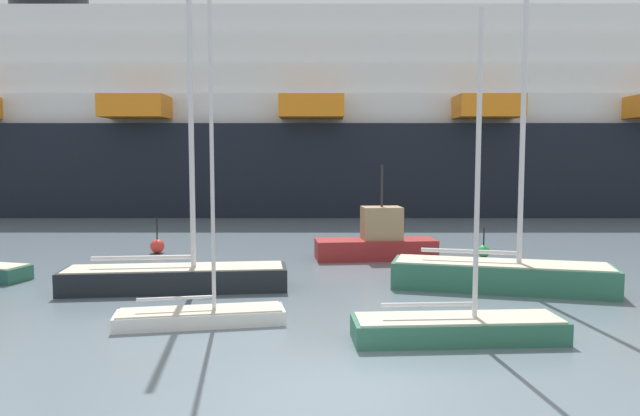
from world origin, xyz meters
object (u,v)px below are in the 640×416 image
(sailboat_0, at_px, (201,310))
(sailboat_7, at_px, (501,272))
(cruise_ship, at_px, (311,126))
(fishing_boat_0, at_px, (377,241))
(channel_buoy_0, at_px, (484,251))
(channel_buoy_1, at_px, (157,246))
(sailboat_5, at_px, (176,272))
(sailboat_4, at_px, (458,324))

(sailboat_0, height_order, sailboat_7, sailboat_7)
(sailboat_0, distance_m, cruise_ship, 35.86)
(sailboat_7, height_order, fishing_boat_0, sailboat_7)
(fishing_boat_0, relative_size, channel_buoy_0, 3.98)
(sailboat_0, xyz_separation_m, channel_buoy_1, (-4.03, 11.40, -0.05))
(sailboat_0, distance_m, sailboat_5, 4.22)
(channel_buoy_1, bearing_deg, sailboat_0, -70.52)
(fishing_boat_0, xyz_separation_m, channel_buoy_0, (4.61, 0.26, -0.46))
(channel_buoy_0, bearing_deg, cruise_ship, 106.21)
(sailboat_4, relative_size, channel_buoy_0, 5.87)
(sailboat_4, xyz_separation_m, sailboat_5, (-7.76, 5.39, 0.22))
(fishing_boat_0, bearing_deg, sailboat_5, -145.42)
(sailboat_0, bearing_deg, sailboat_4, -22.49)
(sailboat_5, bearing_deg, sailboat_4, -39.93)
(sailboat_7, relative_size, cruise_ship, 0.09)
(channel_buoy_1, bearing_deg, fishing_boat_0, -9.68)
(fishing_boat_0, height_order, channel_buoy_0, fishing_boat_0)
(fishing_boat_0, bearing_deg, cruise_ship, 91.54)
(sailboat_0, height_order, cruise_ship, cruise_ship)
(sailboat_4, distance_m, sailboat_5, 9.45)
(sailboat_0, relative_size, sailboat_5, 0.67)
(sailboat_5, distance_m, cruise_ship, 32.14)
(sailboat_7, bearing_deg, channel_buoy_1, 164.88)
(sailboat_4, distance_m, channel_buoy_1, 16.47)
(fishing_boat_0, distance_m, channel_buoy_1, 9.83)
(sailboat_4, xyz_separation_m, channel_buoy_1, (-10.28, 12.86, -0.06))
(sailboat_4, relative_size, sailboat_7, 0.72)
(sailboat_0, distance_m, channel_buoy_1, 12.10)
(sailboat_7, height_order, cruise_ship, cruise_ship)
(sailboat_0, distance_m, sailboat_7, 9.76)
(sailboat_7, xyz_separation_m, channel_buoy_0, (1.28, 6.19, -0.30))
(sailboat_0, relative_size, sailboat_7, 0.78)
(sailboat_5, height_order, channel_buoy_1, sailboat_5)
(channel_buoy_1, bearing_deg, channel_buoy_0, -5.56)
(fishing_boat_0, bearing_deg, sailboat_7, -65.21)
(sailboat_7, bearing_deg, sailboat_5, -165.48)
(sailboat_4, relative_size, channel_buoy_1, 4.56)
(cruise_ship, bearing_deg, channel_buoy_1, -105.22)
(sailboat_7, bearing_deg, sailboat_4, -102.20)
(channel_buoy_0, relative_size, channel_buoy_1, 0.78)
(sailboat_0, bearing_deg, channel_buoy_1, 100.13)
(sailboat_7, distance_m, channel_buoy_1, 15.06)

